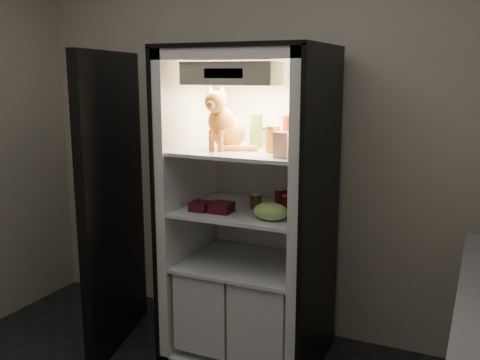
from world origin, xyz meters
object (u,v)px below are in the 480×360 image
(refrigerator, at_px, (251,230))
(mayo_tub, at_px, (266,137))
(tabby_cat, at_px, (225,125))
(berry_box_left, at_px, (201,206))
(soda_can_a, at_px, (280,200))
(salsa_jar, at_px, (273,139))
(soda_can_b, at_px, (290,200))
(soda_can_c, at_px, (287,205))
(grape_bag, at_px, (271,211))
(cream_carton, at_px, (282,145))
(condiment_jar, at_px, (256,201))
(pepper_jar, at_px, (293,131))
(parmesan_shaker, at_px, (256,131))
(berry_box_right, at_px, (222,207))

(refrigerator, xyz_separation_m, mayo_tub, (0.04, 0.12, 0.56))
(tabby_cat, xyz_separation_m, berry_box_left, (-0.10, -0.12, -0.46))
(refrigerator, height_order, soda_can_a, refrigerator)
(salsa_jar, distance_m, soda_can_b, 0.37)
(mayo_tub, xyz_separation_m, soda_can_c, (0.22, -0.22, -0.35))
(refrigerator, relative_size, grape_bag, 9.72)
(refrigerator, distance_m, salsa_jar, 0.60)
(cream_carton, height_order, condiment_jar, cream_carton)
(refrigerator, height_order, tabby_cat, refrigerator)
(mayo_tub, height_order, pepper_jar, pepper_jar)
(grape_bag, bearing_deg, parmesan_shaker, 127.94)
(cream_carton, bearing_deg, refrigerator, 138.69)
(berry_box_left, height_order, berry_box_right, berry_box_right)
(refrigerator, xyz_separation_m, condiment_jar, (0.05, -0.04, 0.20))
(parmesan_shaker, bearing_deg, soda_can_c, -24.76)
(soda_can_a, bearing_deg, parmesan_shaker, 170.44)
(soda_can_b, distance_m, berry_box_right, 0.40)
(salsa_jar, bearing_deg, cream_carton, -53.44)
(soda_can_c, relative_size, berry_box_left, 1.05)
(salsa_jar, relative_size, grape_bag, 0.75)
(refrigerator, xyz_separation_m, parmesan_shaker, (0.02, 0.02, 0.60))
(condiment_jar, bearing_deg, cream_carton, -41.70)
(pepper_jar, distance_m, condiment_jar, 0.46)
(soda_can_a, xyz_separation_m, condiment_jar, (-0.14, -0.03, -0.02))
(refrigerator, distance_m, berry_box_left, 0.36)
(cream_carton, height_order, soda_can_a, cream_carton)
(grape_bag, xyz_separation_m, berry_box_left, (-0.44, 0.02, -0.02))
(parmesan_shaker, height_order, berry_box_right, parmesan_shaker)
(berry_box_right, bearing_deg, pepper_jar, 37.05)
(pepper_jar, relative_size, berry_box_right, 1.77)
(parmesan_shaker, xyz_separation_m, salsa_jar, (0.15, -0.11, -0.03))
(salsa_jar, relative_size, soda_can_b, 1.05)
(condiment_jar, xyz_separation_m, grape_bag, (0.17, -0.20, 0.00))
(parmesan_shaker, relative_size, condiment_jar, 2.11)
(condiment_jar, distance_m, grape_bag, 0.26)
(refrigerator, distance_m, soda_can_b, 0.33)
(pepper_jar, height_order, soda_can_b, pepper_jar)
(tabby_cat, distance_m, mayo_tub, 0.29)
(salsa_jar, distance_m, cream_carton, 0.20)
(mayo_tub, distance_m, soda_can_c, 0.47)
(soda_can_a, relative_size, soda_can_b, 0.91)
(parmesan_shaker, relative_size, pepper_jar, 0.95)
(soda_can_b, bearing_deg, soda_can_a, 172.77)
(parmesan_shaker, relative_size, salsa_jar, 1.38)
(parmesan_shaker, distance_m, mayo_tub, 0.12)
(soda_can_b, bearing_deg, pepper_jar, 102.68)
(mayo_tub, height_order, salsa_jar, salsa_jar)
(mayo_tub, xyz_separation_m, soda_can_b, (0.21, -0.14, -0.34))
(salsa_jar, bearing_deg, soda_can_c, -0.06)
(pepper_jar, distance_m, soda_can_c, 0.42)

